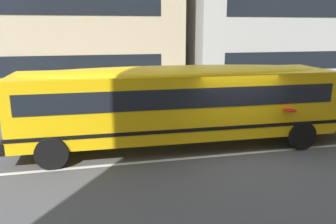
% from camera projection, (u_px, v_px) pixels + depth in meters
% --- Properties ---
extents(ground_plane, '(400.00, 400.00, 0.00)m').
position_uv_depth(ground_plane, '(237.00, 154.00, 10.58)').
color(ground_plane, '#4C4C4F').
extents(sidewalk_far, '(120.00, 3.00, 0.01)m').
position_uv_depth(sidewalk_far, '(175.00, 101.00, 18.34)').
color(sidewalk_far, gray).
rests_on(sidewalk_far, ground_plane).
extents(lane_centreline, '(110.00, 0.16, 0.01)m').
position_uv_depth(lane_centreline, '(237.00, 154.00, 10.58)').
color(lane_centreline, silver).
rests_on(lane_centreline, ground_plane).
extents(school_bus, '(12.10, 2.99, 2.70)m').
position_uv_depth(school_bus, '(184.00, 99.00, 11.03)').
color(school_bus, yellow).
rests_on(school_bus, ground_plane).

